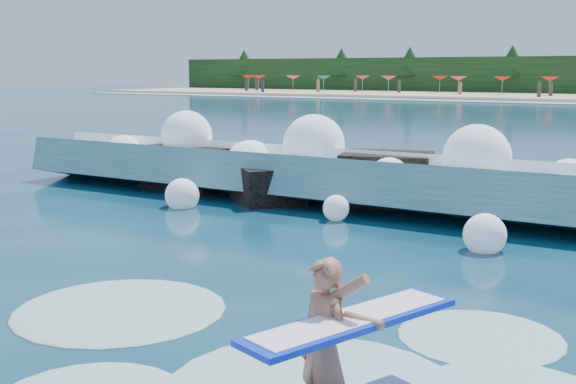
{
  "coord_description": "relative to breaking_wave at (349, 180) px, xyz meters",
  "views": [
    {
      "loc": [
        7.9,
        -8.32,
        3.26
      ],
      "look_at": [
        1.5,
        2.0,
        1.2
      ],
      "focal_mm": 45.0,
      "sensor_mm": 36.0,
      "label": 1
    }
  ],
  "objects": [
    {
      "name": "rock_cluster",
      "position": [
        -2.26,
        -0.02,
        -0.11
      ],
      "size": [
        8.34,
        3.49,
        1.49
      ],
      "color": "black",
      "rests_on": "ground"
    },
    {
      "name": "ground",
      "position": [
        0.05,
        -7.36,
        -0.59
      ],
      "size": [
        200.0,
        200.0,
        0.0
      ],
      "primitive_type": "plane",
      "color": "#082541",
      "rests_on": "ground"
    },
    {
      "name": "surf_foam",
      "position": [
        3.9,
        -9.28,
        -0.59
      ],
      "size": [
        9.01,
        5.85,
        0.16
      ],
      "color": "silver",
      "rests_on": "ground"
    },
    {
      "name": "breaking_wave",
      "position": [
        0.0,
        0.0,
        0.0
      ],
      "size": [
        19.45,
        2.97,
        1.68
      ],
      "color": "teal",
      "rests_on": "ground"
    },
    {
      "name": "wave_spray",
      "position": [
        0.14,
        -0.11,
        0.53
      ],
      "size": [
        15.21,
        4.48,
        2.28
      ],
      "color": "white",
      "rests_on": "ground"
    },
    {
      "name": "beachgoers",
      "position": [
        -12.77,
        67.12,
        0.5
      ],
      "size": [
        98.23,
        13.62,
        1.94
      ],
      "color": "#3F332D",
      "rests_on": "ground"
    },
    {
      "name": "surfer_with_board",
      "position": [
        4.79,
        -9.81,
        0.07
      ],
      "size": [
        1.31,
        2.95,
        1.78
      ],
      "color": "#A3674C",
      "rests_on": "ground"
    }
  ]
}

